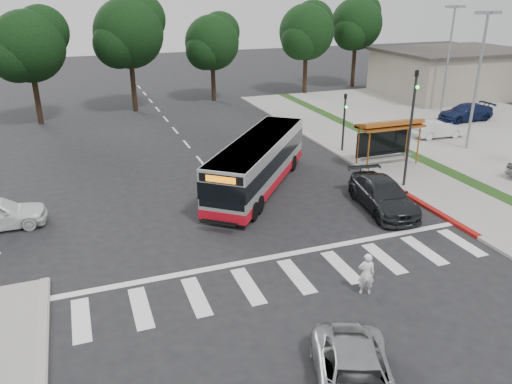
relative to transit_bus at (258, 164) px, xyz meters
name	(u,v)px	position (x,y,z in m)	size (l,w,h in m)	color
ground	(253,224)	(-1.86, -4.25, -1.40)	(140.00, 140.00, 0.00)	black
sidewalk_east	(363,151)	(9.14, 3.75, -1.34)	(4.00, 40.00, 0.12)	gray
curb_east	(338,154)	(7.14, 3.75, -1.32)	(0.30, 40.00, 0.15)	#9E9991
curb_east_red	(436,211)	(7.14, -6.25, -1.32)	(0.32, 6.00, 0.15)	maroon
parking_lot	(480,128)	(21.14, 5.75, -1.35)	(18.00, 36.00, 0.10)	gray
commercial_building	(452,74)	(28.14, 17.75, 0.80)	(14.00, 10.00, 4.40)	gray
building_roof_cap	(456,51)	(28.14, 17.75, 3.15)	(14.60, 10.60, 0.30)	#383330
crosswalk_ladder	(296,276)	(-1.86, -9.25, -1.39)	(18.00, 2.60, 0.01)	silver
bus_shelter	(389,129)	(8.94, 0.85, 0.95)	(4.20, 1.60, 2.86)	#A2551B
traffic_signal_ne_tall	(411,120)	(7.74, -2.76, 2.48)	(0.18, 0.37, 6.50)	black
traffic_signal_ne_short	(344,116)	(7.74, 4.24, 1.08)	(0.18, 0.37, 4.00)	black
lot_light_front	(480,63)	(16.14, 1.75, 4.51)	(1.90, 0.35, 9.01)	gray
lot_light_mid	(450,45)	(22.14, 11.75, 4.51)	(1.90, 0.35, 9.01)	gray
tree_ne_a	(307,31)	(14.21, 23.81, 4.99)	(6.16, 5.74, 9.30)	black
tree_ne_b	(357,23)	(21.21, 25.81, 5.52)	(6.16, 5.74, 10.02)	black
tree_north_a	(129,32)	(-3.78, 21.82, 5.52)	(6.60, 6.15, 10.17)	black
tree_north_b	(213,42)	(4.21, 23.81, 4.26)	(5.72, 5.33, 8.43)	black
tree_north_c	(29,45)	(-11.79, 19.81, 4.89)	(6.16, 5.74, 9.30)	black
transit_bus	(258,164)	(0.00, 0.00, 0.00)	(2.35, 10.83, 2.80)	#A5A8AA
pedestrian	(366,274)	(0.00, -11.19, -0.57)	(0.60, 0.40, 1.65)	white
dark_sedan	(383,195)	(4.88, -4.89, -0.64)	(2.14, 5.26, 1.53)	black
silver_suv_south	(356,382)	(-3.02, -15.59, -0.75)	(2.16, 4.68, 1.30)	#9EA1A3
parked_car_1	(438,129)	(16.07, 4.70, -0.68)	(1.32, 3.78, 1.25)	silver
parked_car_3	(466,112)	(21.59, 8.10, -0.60)	(1.96, 4.83, 1.40)	#131D44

